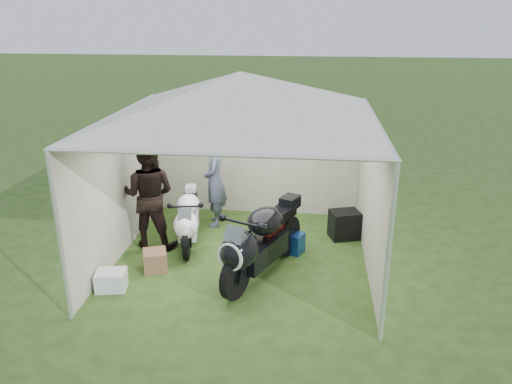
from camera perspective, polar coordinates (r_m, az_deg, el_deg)
ground at (r=8.31m, az=-1.56°, el=-7.39°), size 80.00×80.00×0.00m
canopy_tent at (r=7.52m, az=-1.72°, el=10.44°), size 5.66×5.66×3.00m
motorcycle_white at (r=8.61m, az=-7.75°, el=-2.96°), size 0.58×1.78×0.88m
motorcycle_black at (r=7.43m, az=0.37°, el=-5.57°), size 1.17×2.10×1.10m
paddock_stand at (r=8.43m, az=3.85°, el=-5.71°), size 0.54×0.45×0.34m
person_dark_jacket at (r=8.52m, az=-12.13°, el=-0.30°), size 0.93×0.74×1.86m
person_blue_jacket at (r=9.26m, az=-4.72°, el=1.26°), size 0.46×0.66×1.72m
equipment_box at (r=9.02m, az=10.07°, el=-3.67°), size 0.59×0.53×0.50m
crate_0 at (r=7.64m, az=-16.22°, el=-9.66°), size 0.48×0.40×0.28m
crate_1 at (r=8.00m, az=-11.45°, el=-7.67°), size 0.45×0.45×0.32m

